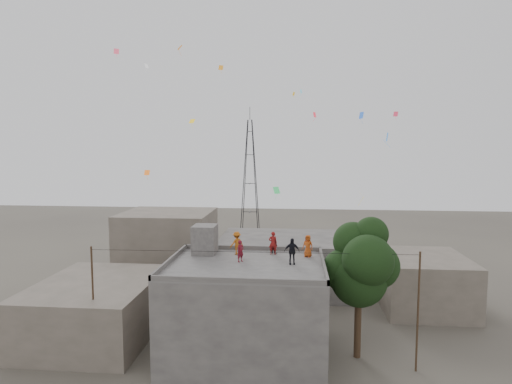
% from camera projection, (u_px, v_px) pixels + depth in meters
% --- Properties ---
extents(ground, '(140.00, 140.00, 0.00)m').
position_uv_depth(ground, '(246.00, 355.00, 27.88)').
color(ground, '#464039').
rests_on(ground, ground).
extents(main_building, '(10.00, 8.00, 6.10)m').
position_uv_depth(main_building, '(246.00, 310.00, 27.58)').
color(main_building, '#4A4745').
rests_on(main_building, ground).
extents(parapet, '(10.00, 8.00, 0.30)m').
position_uv_depth(parapet, '(246.00, 262.00, 27.27)').
color(parapet, '#4A4745').
rests_on(parapet, main_building).
extents(stair_head_box, '(1.60, 1.80, 2.00)m').
position_uv_depth(stair_head_box, '(205.00, 239.00, 30.05)').
color(stair_head_box, '#4A4745').
rests_on(stair_head_box, main_building).
extents(neighbor_west, '(8.00, 10.00, 4.00)m').
position_uv_depth(neighbor_west, '(97.00, 309.00, 30.68)').
color(neighbor_west, '#5D5449').
rests_on(neighbor_west, ground).
extents(neighbor_north, '(12.00, 9.00, 5.00)m').
position_uv_depth(neighbor_north, '(283.00, 263.00, 41.32)').
color(neighbor_north, '#4A4745').
rests_on(neighbor_north, ground).
extents(neighbor_northwest, '(9.00, 8.00, 7.00)m').
position_uv_depth(neighbor_northwest, '(168.00, 245.00, 44.31)').
color(neighbor_northwest, '#5D5449').
rests_on(neighbor_northwest, ground).
extents(neighbor_east, '(7.00, 8.00, 4.40)m').
position_uv_depth(neighbor_east, '(423.00, 282.00, 36.29)').
color(neighbor_east, '#5D5449').
rests_on(neighbor_east, ground).
extents(tree, '(4.90, 4.60, 9.10)m').
position_uv_depth(tree, '(362.00, 264.00, 27.19)').
color(tree, black).
rests_on(tree, ground).
extents(utility_line, '(20.12, 0.62, 7.40)m').
position_uv_depth(utility_line, '(252.00, 306.00, 26.22)').
color(utility_line, black).
rests_on(utility_line, ground).
extents(transmission_tower, '(2.97, 2.97, 20.01)m').
position_uv_depth(transmission_tower, '(250.00, 177.00, 66.99)').
color(transmission_tower, black).
rests_on(transmission_tower, ground).
extents(person_red_adult, '(0.63, 0.45, 1.61)m').
position_uv_depth(person_red_adult, '(273.00, 243.00, 29.73)').
color(person_red_adult, maroon).
rests_on(person_red_adult, main_building).
extents(person_orange_child, '(0.86, 0.73, 1.50)m').
position_uv_depth(person_orange_child, '(308.00, 246.00, 29.10)').
color(person_orange_child, '#BB4915').
rests_on(person_orange_child, main_building).
extents(person_dark_child, '(0.70, 0.70, 1.15)m').
position_uv_depth(person_dark_child, '(274.00, 245.00, 30.10)').
color(person_dark_child, black).
rests_on(person_dark_child, main_building).
extents(person_dark_adult, '(1.03, 0.52, 1.68)m').
position_uv_depth(person_dark_adult, '(292.00, 251.00, 27.22)').
color(person_dark_adult, black).
rests_on(person_dark_adult, main_building).
extents(person_orange_adult, '(1.18, 1.13, 1.61)m').
position_uv_depth(person_orange_adult, '(237.00, 243.00, 29.75)').
color(person_orange_adult, '#B25914').
rests_on(person_orange_adult, main_building).
extents(person_red_child, '(0.60, 0.61, 1.42)m').
position_uv_depth(person_red_child, '(240.00, 251.00, 27.81)').
color(person_red_child, maroon).
rests_on(person_red_child, main_building).
extents(kites, '(22.17, 14.72, 10.62)m').
position_uv_depth(kites, '(281.00, 120.00, 32.81)').
color(kites, orange).
rests_on(kites, ground).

